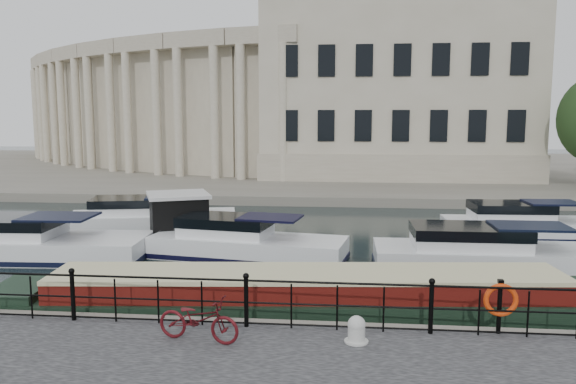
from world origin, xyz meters
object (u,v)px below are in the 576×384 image
object	(u,v)px
narrowboat	(307,303)
life_ring_post	(501,301)
mooring_bollard	(357,330)
harbour_hut	(179,222)
bicycle	(198,319)

from	to	relation	value
narrowboat	life_ring_post	bearing A→B (deg)	-32.42
mooring_bollard	life_ring_post	world-z (taller)	life_ring_post
narrowboat	harbour_hut	bearing A→B (deg)	121.13
life_ring_post	narrowboat	bearing A→B (deg)	152.93
life_ring_post	harbour_hut	xyz separation A→B (m)	(-9.99, 9.93, -0.34)
mooring_bollard	life_ring_post	size ratio (longest dim) A/B	0.47
life_ring_post	harbour_hut	world-z (taller)	harbour_hut
bicycle	mooring_bollard	size ratio (longest dim) A/B	3.20
mooring_bollard	narrowboat	distance (m)	3.16
narrowboat	mooring_bollard	bearing A→B (deg)	-72.68
bicycle	narrowboat	xyz separation A→B (m)	(2.04, 3.16, -0.65)
life_ring_post	narrowboat	size ratio (longest dim) A/B	0.07
life_ring_post	harbour_hut	size ratio (longest dim) A/B	0.29
life_ring_post	bicycle	bearing A→B (deg)	-171.06
harbour_hut	mooring_bollard	bearing A→B (deg)	-79.53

